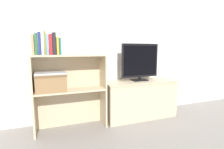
{
  "coord_description": "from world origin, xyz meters",
  "views": [
    {
      "loc": [
        -0.81,
        -1.97,
        0.98
      ],
      "look_at": [
        0.0,
        0.14,
        0.66
      ],
      "focal_mm": 28.0,
      "sensor_mm": 36.0,
      "label": 1
    }
  ],
  "objects_px": {
    "book_mustard": "(57,46)",
    "book_teal": "(60,46)",
    "book_ivory": "(42,44)",
    "book_skyblue": "(47,45)",
    "book_charcoal": "(54,44)",
    "laptop": "(50,73)",
    "tv": "(140,61)",
    "book_navy": "(39,44)",
    "book_crimson": "(50,45)",
    "tv_stand": "(139,99)",
    "book_forest": "(36,44)",
    "baby_monitor": "(99,50)",
    "book_tan": "(33,45)",
    "storage_basket_left": "(51,82)",
    "book_olive": "(45,43)"
  },
  "relations": [
    {
      "from": "tv",
      "to": "baby_monitor",
      "type": "bearing_deg",
      "value": -174.79
    },
    {
      "from": "book_mustard",
      "to": "laptop",
      "type": "distance_m",
      "value": 0.32
    },
    {
      "from": "book_forest",
      "to": "storage_basket_left",
      "type": "distance_m",
      "value": 0.44
    },
    {
      "from": "book_forest",
      "to": "book_teal",
      "type": "bearing_deg",
      "value": 0.0
    },
    {
      "from": "tv_stand",
      "to": "book_crimson",
      "type": "distance_m",
      "value": 1.42
    },
    {
      "from": "book_tan",
      "to": "baby_monitor",
      "type": "relative_size",
      "value": 1.71
    },
    {
      "from": "book_forest",
      "to": "book_crimson",
      "type": "xyz_separation_m",
      "value": [
        0.15,
        0.0,
        -0.0
      ]
    },
    {
      "from": "book_crimson",
      "to": "baby_monitor",
      "type": "xyz_separation_m",
      "value": [
        0.57,
        0.04,
        -0.06
      ]
    },
    {
      "from": "tv_stand",
      "to": "book_ivory",
      "type": "height_order",
      "value": "book_ivory"
    },
    {
      "from": "book_forest",
      "to": "book_ivory",
      "type": "relative_size",
      "value": 0.94
    },
    {
      "from": "book_tan",
      "to": "book_crimson",
      "type": "xyz_separation_m",
      "value": [
        0.18,
        0.0,
        0.0
      ]
    },
    {
      "from": "book_ivory",
      "to": "book_charcoal",
      "type": "relative_size",
      "value": 1.01
    },
    {
      "from": "book_mustard",
      "to": "storage_basket_left",
      "type": "bearing_deg",
      "value": 166.73
    },
    {
      "from": "tv",
      "to": "book_tan",
      "type": "relative_size",
      "value": 2.57
    },
    {
      "from": "tv",
      "to": "book_charcoal",
      "type": "distance_m",
      "value": 1.18
    },
    {
      "from": "book_forest",
      "to": "book_ivory",
      "type": "xyz_separation_m",
      "value": [
        0.06,
        0.0,
        0.01
      ]
    },
    {
      "from": "book_olive",
      "to": "book_mustard",
      "type": "height_order",
      "value": "book_olive"
    },
    {
      "from": "book_crimson",
      "to": "book_teal",
      "type": "distance_m",
      "value": 0.1
    },
    {
      "from": "book_skyblue",
      "to": "book_charcoal",
      "type": "distance_m",
      "value": 0.07
    },
    {
      "from": "book_forest",
      "to": "baby_monitor",
      "type": "relative_size",
      "value": 1.82
    },
    {
      "from": "book_olive",
      "to": "book_charcoal",
      "type": "distance_m",
      "value": 0.09
    },
    {
      "from": "book_navy",
      "to": "baby_monitor",
      "type": "bearing_deg",
      "value": 3.0
    },
    {
      "from": "book_tan",
      "to": "book_navy",
      "type": "height_order",
      "value": "book_navy"
    },
    {
      "from": "book_skyblue",
      "to": "book_tan",
      "type": "bearing_deg",
      "value": 180.0
    },
    {
      "from": "book_skyblue",
      "to": "book_forest",
      "type": "bearing_deg",
      "value": -180.0
    },
    {
      "from": "book_mustard",
      "to": "book_teal",
      "type": "distance_m",
      "value": 0.03
    },
    {
      "from": "book_tan",
      "to": "storage_basket_left",
      "type": "bearing_deg",
      "value": 7.18
    },
    {
      "from": "book_teal",
      "to": "laptop",
      "type": "height_order",
      "value": "book_teal"
    },
    {
      "from": "book_ivory",
      "to": "book_crimson",
      "type": "xyz_separation_m",
      "value": [
        0.08,
        -0.0,
        -0.01
      ]
    },
    {
      "from": "tv",
      "to": "book_charcoal",
      "type": "relative_size",
      "value": 2.31
    },
    {
      "from": "book_mustard",
      "to": "book_teal",
      "type": "xyz_separation_m",
      "value": [
        0.03,
        0.0,
        -0.0
      ]
    },
    {
      "from": "tv",
      "to": "baby_monitor",
      "type": "distance_m",
      "value": 0.64
    },
    {
      "from": "book_olive",
      "to": "book_skyblue",
      "type": "xyz_separation_m",
      "value": [
        0.02,
        0.0,
        -0.01
      ]
    },
    {
      "from": "book_ivory",
      "to": "book_mustard",
      "type": "xyz_separation_m",
      "value": [
        0.16,
        -0.0,
        -0.03
      ]
    },
    {
      "from": "tv_stand",
      "to": "book_charcoal",
      "type": "distance_m",
      "value": 1.39
    },
    {
      "from": "tv_stand",
      "to": "laptop",
      "type": "height_order",
      "value": "laptop"
    },
    {
      "from": "book_mustard",
      "to": "laptop",
      "type": "xyz_separation_m",
      "value": [
        -0.09,
        0.02,
        -0.3
      ]
    },
    {
      "from": "book_crimson",
      "to": "book_charcoal",
      "type": "xyz_separation_m",
      "value": [
        0.04,
        0.0,
        0.01
      ]
    },
    {
      "from": "tv_stand",
      "to": "book_olive",
      "type": "bearing_deg",
      "value": -175.69
    },
    {
      "from": "tv",
      "to": "book_navy",
      "type": "bearing_deg",
      "value": -175.95
    },
    {
      "from": "book_tan",
      "to": "book_mustard",
      "type": "relative_size",
      "value": 1.12
    },
    {
      "from": "book_tan",
      "to": "book_olive",
      "type": "bearing_deg",
      "value": -0.0
    },
    {
      "from": "book_teal",
      "to": "storage_basket_left",
      "type": "height_order",
      "value": "book_teal"
    },
    {
      "from": "tv_stand",
      "to": "book_mustard",
      "type": "height_order",
      "value": "book_mustard"
    },
    {
      "from": "tv_stand",
      "to": "book_forest",
      "type": "distance_m",
      "value": 1.54
    },
    {
      "from": "book_forest",
      "to": "book_crimson",
      "type": "relative_size",
      "value": 1.04
    },
    {
      "from": "book_skyblue",
      "to": "baby_monitor",
      "type": "height_order",
      "value": "book_skyblue"
    },
    {
      "from": "book_skyblue",
      "to": "storage_basket_left",
      "type": "height_order",
      "value": "book_skyblue"
    },
    {
      "from": "book_navy",
      "to": "book_mustard",
      "type": "relative_size",
      "value": 1.25
    },
    {
      "from": "book_mustard",
      "to": "book_charcoal",
      "type": "bearing_deg",
      "value": 180.0
    }
  ]
}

